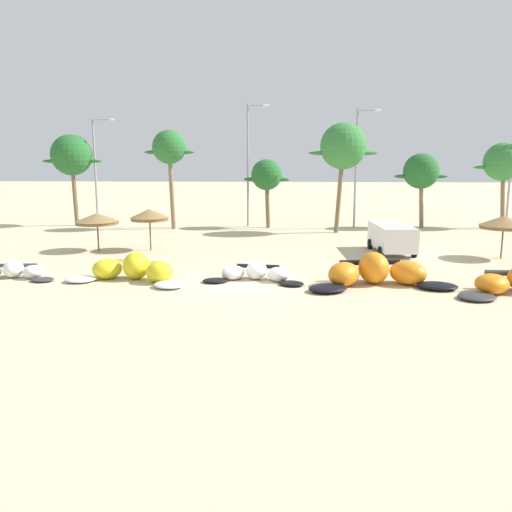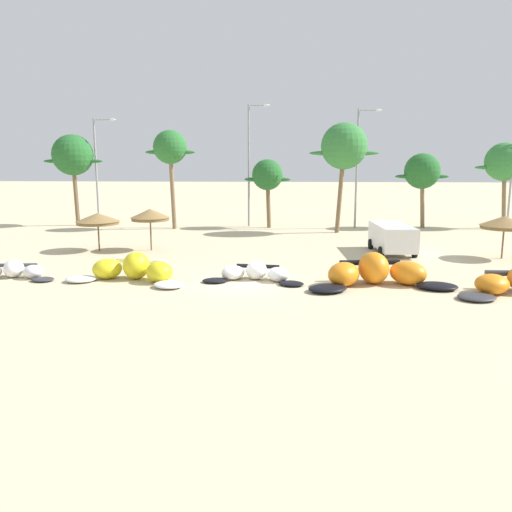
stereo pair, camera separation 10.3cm
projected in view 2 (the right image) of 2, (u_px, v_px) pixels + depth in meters
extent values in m
plane|color=beige|center=(241.00, 283.00, 25.24)|extent=(260.00, 260.00, 0.00)
ellipsoid|color=white|center=(14.00, 268.00, 26.52)|extent=(1.11, 1.27, 0.91)
ellipsoid|color=white|center=(33.00, 272.00, 26.34)|extent=(1.50, 1.51, 0.68)
ellipsoid|color=#333338|center=(43.00, 279.00, 25.72)|extent=(1.35, 1.21, 0.18)
cylinder|color=#333338|center=(17.00, 265.00, 26.90)|extent=(2.06, 0.44, 0.19)
cube|color=#333338|center=(13.00, 269.00, 26.41)|extent=(0.79, 0.51, 0.04)
ellipsoid|color=white|center=(81.00, 279.00, 25.59)|extent=(1.68, 1.51, 0.27)
ellipsoid|color=yellow|center=(107.00, 269.00, 26.19)|extent=(1.98, 1.98, 1.02)
ellipsoid|color=yellow|center=(136.00, 265.00, 26.14)|extent=(1.57, 1.73, 1.37)
ellipsoid|color=yellow|center=(159.00, 272.00, 25.46)|extent=(1.79, 1.90, 1.02)
ellipsoid|color=white|center=(169.00, 285.00, 24.39)|extent=(1.96, 1.89, 0.27)
cylinder|color=white|center=(141.00, 261.00, 26.62)|extent=(2.74, 0.78, 0.25)
cube|color=white|center=(135.00, 266.00, 26.00)|extent=(1.09, 0.72, 0.04)
ellipsoid|color=black|center=(215.00, 280.00, 25.47)|extent=(1.46, 1.30, 0.19)
ellipsoid|color=white|center=(233.00, 273.00, 26.03)|extent=(1.61, 1.63, 0.70)
ellipsoid|color=white|center=(256.00, 270.00, 26.10)|extent=(1.17, 1.36, 0.94)
ellipsoid|color=white|center=(278.00, 274.00, 25.64)|extent=(1.51, 1.60, 0.70)
ellipsoid|color=black|center=(291.00, 283.00, 24.82)|extent=(1.58, 1.48, 0.19)
cylinder|color=black|center=(258.00, 266.00, 26.50)|extent=(2.20, 0.44, 0.20)
cube|color=black|center=(256.00, 270.00, 25.97)|extent=(0.84, 0.54, 0.04)
ellipsoid|color=black|center=(328.00, 288.00, 23.61)|extent=(2.32, 2.15, 0.31)
ellipsoid|color=orange|center=(344.00, 274.00, 24.65)|extent=(2.10, 2.30, 1.14)
ellipsoid|color=orange|center=(374.00, 268.00, 25.15)|extent=(1.70, 2.06, 1.53)
ellipsoid|color=orange|center=(408.00, 273.00, 24.93)|extent=(2.32, 2.33, 1.14)
ellipsoid|color=black|center=(437.00, 286.00, 24.06)|extent=(2.10, 1.76, 0.31)
cylinder|color=black|center=(370.00, 262.00, 25.76)|extent=(3.03, 0.74, 0.27)
cube|color=black|center=(375.00, 269.00, 24.96)|extent=(1.19, 0.83, 0.04)
ellipsoid|color=#333338|center=(477.00, 297.00, 22.26)|extent=(2.08, 1.95, 0.24)
ellipsoid|color=orange|center=(492.00, 284.00, 23.20)|extent=(2.14, 2.20, 0.89)
cylinder|color=brown|center=(99.00, 236.00, 34.37)|extent=(0.10, 0.10, 1.95)
cone|color=olive|center=(98.00, 217.00, 34.15)|extent=(2.87, 2.87, 0.56)
cylinder|color=brown|center=(98.00, 223.00, 34.22)|extent=(2.73, 2.73, 0.20)
cylinder|color=brown|center=(151.00, 234.00, 34.56)|extent=(0.10, 0.10, 2.18)
cone|color=olive|center=(150.00, 213.00, 34.31)|extent=(2.59, 2.59, 0.58)
cylinder|color=brown|center=(150.00, 219.00, 34.38)|extent=(2.46, 2.46, 0.20)
cylinder|color=brown|center=(503.00, 242.00, 31.55)|extent=(0.10, 0.10, 2.02)
cone|color=olive|center=(505.00, 221.00, 31.32)|extent=(2.87, 2.87, 0.59)
cylinder|color=brown|center=(504.00, 227.00, 31.39)|extent=(2.73, 2.73, 0.20)
cube|color=white|center=(392.00, 236.00, 33.48)|extent=(2.33, 5.20, 1.50)
cube|color=black|center=(387.00, 229.00, 34.82)|extent=(2.09, 1.38, 0.56)
cylinder|color=black|center=(371.00, 244.00, 35.19)|extent=(0.28, 0.69, 0.68)
cylinder|color=black|center=(401.00, 244.00, 35.16)|extent=(0.28, 0.69, 0.68)
cylinder|color=black|center=(381.00, 252.00, 32.08)|extent=(0.28, 0.69, 0.68)
cylinder|color=black|center=(415.00, 252.00, 32.05)|extent=(0.28, 0.69, 0.68)
cylinder|color=brown|center=(76.00, 191.00, 47.78)|extent=(0.49, 0.36, 6.44)
sphere|color=#236028|center=(73.00, 155.00, 47.21)|extent=(3.70, 3.70, 3.70)
ellipsoid|color=#236028|center=(57.00, 161.00, 47.41)|extent=(2.59, 0.50, 0.36)
ellipsoid|color=#236028|center=(89.00, 161.00, 47.22)|extent=(2.59, 0.50, 0.36)
cylinder|color=#7F6647|center=(172.00, 188.00, 45.32)|extent=(0.56, 0.36, 7.09)
sphere|color=#286B2D|center=(170.00, 147.00, 44.69)|extent=(2.90, 2.90, 2.90)
ellipsoid|color=#286B2D|center=(157.00, 152.00, 44.84)|extent=(2.03, 0.50, 0.36)
ellipsoid|color=#286B2D|center=(183.00, 152.00, 44.69)|extent=(2.03, 0.50, 0.36)
cylinder|color=brown|center=(268.00, 201.00, 46.27)|extent=(0.54, 0.36, 4.71)
sphere|color=#236028|center=(267.00, 175.00, 45.86)|extent=(2.72, 2.72, 2.72)
ellipsoid|color=#236028|center=(255.00, 179.00, 46.00)|extent=(1.90, 0.50, 0.36)
ellipsoid|color=#236028|center=(280.00, 179.00, 45.86)|extent=(1.90, 0.50, 0.36)
cylinder|color=brown|center=(340.00, 190.00, 42.77)|extent=(0.76, 0.36, 7.09)
sphere|color=#337A38|center=(344.00, 146.00, 42.12)|extent=(3.77, 3.77, 3.77)
ellipsoid|color=#337A38|center=(325.00, 153.00, 42.32)|extent=(2.64, 0.50, 0.36)
ellipsoid|color=#337A38|center=(363.00, 153.00, 42.13)|extent=(2.64, 0.50, 0.36)
cylinder|color=#7F6647|center=(422.00, 200.00, 46.05)|extent=(0.66, 0.36, 5.03)
sphere|color=#236028|center=(422.00, 171.00, 45.62)|extent=(3.11, 3.11, 3.11)
ellipsoid|color=#236028|center=(408.00, 176.00, 45.78)|extent=(2.18, 0.50, 0.36)
ellipsoid|color=#236028|center=(436.00, 176.00, 45.62)|extent=(2.18, 0.50, 0.36)
cylinder|color=#7F6647|center=(504.00, 195.00, 45.99)|extent=(0.77, 0.36, 5.85)
sphere|color=#337A38|center=(504.00, 162.00, 45.48)|extent=(3.35, 3.35, 3.35)
ellipsoid|color=#337A38|center=(488.00, 167.00, 45.66)|extent=(2.34, 0.50, 0.36)
cylinder|color=gray|center=(96.00, 172.00, 47.71)|extent=(0.18, 0.18, 9.72)
cylinder|color=gray|center=(103.00, 120.00, 46.81)|extent=(1.75, 0.10, 0.10)
ellipsoid|color=silver|center=(113.00, 120.00, 46.75)|extent=(0.56, 0.24, 0.20)
cylinder|color=gray|center=(249.00, 166.00, 46.74)|extent=(0.18, 0.18, 10.87)
cylinder|color=gray|center=(258.00, 105.00, 45.74)|extent=(1.60, 0.10, 0.10)
ellipsoid|color=silver|center=(267.00, 105.00, 45.69)|extent=(0.56, 0.24, 0.20)
cylinder|color=gray|center=(357.00, 169.00, 45.45)|extent=(0.18, 0.18, 10.33)
cylinder|color=gray|center=(369.00, 110.00, 44.50)|extent=(1.68, 0.10, 0.10)
ellipsoid|color=silver|center=(379.00, 110.00, 44.44)|extent=(0.56, 0.24, 0.20)
cylinder|color=gray|center=(511.00, 180.00, 44.89)|extent=(0.18, 0.18, 8.55)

